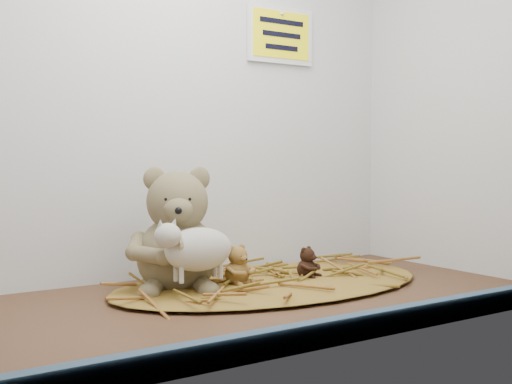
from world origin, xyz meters
TOP-DOWN VIEW (x-y plane):
  - alcove_shell at (0.00, 9.00)cm, footprint 120.40×60.20cm
  - front_rail at (0.00, -28.80)cm, footprint 119.28×2.20cm
  - straw_bed at (14.20, 9.39)cm, footprint 69.05×40.09cm
  - main_teddy at (-4.18, 15.39)cm, footprint 26.19×26.73cm
  - toy_lamb at (-4.18, 6.74)cm, footprint 17.37×10.60cm
  - mini_teddy_tan at (6.31, 10.30)cm, footprint 7.43×7.70cm
  - mini_teddy_brown at (22.08, 8.49)cm, footprint 7.02×7.16cm
  - wall_sign at (30.00, 29.40)cm, footprint 16.00×1.20cm

SIDE VIEW (x-z plane):
  - straw_bed at x=14.20cm, z-range 0.00..1.34cm
  - front_rail at x=0.00cm, z-range 0.00..3.60cm
  - mini_teddy_brown at x=22.08cm, z-range 1.34..7.77cm
  - mini_teddy_tan at x=6.31cm, z-range 1.34..9.08cm
  - toy_lamb at x=-4.18cm, z-range 3.52..14.74cm
  - main_teddy at x=-4.18cm, z-range 0.00..24.11cm
  - alcove_shell at x=0.00cm, z-range -0.20..90.20cm
  - wall_sign at x=30.00cm, z-range 49.50..60.50cm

